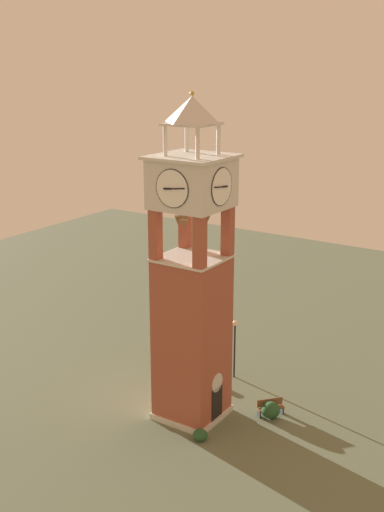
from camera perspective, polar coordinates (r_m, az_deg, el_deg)
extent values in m
plane|color=#5B664C|center=(39.18, 0.00, -13.71)|extent=(80.00, 80.00, 0.00)
cube|color=#9E4C38|center=(36.99, 0.00, -7.33)|extent=(3.36, 3.36, 9.54)
cube|color=beige|center=(39.09, 0.00, -13.49)|extent=(3.56, 3.56, 0.35)
cube|color=black|center=(37.82, 2.20, -12.92)|extent=(1.10, 0.04, 2.20)
cylinder|color=beige|center=(37.15, 2.22, -11.04)|extent=(1.10, 0.04, 1.10)
cube|color=#9E4C38|center=(33.06, 0.69, 1.13)|extent=(0.56, 0.56, 2.85)
cube|color=#9E4C38|center=(35.37, 3.15, 2.15)|extent=(0.56, 0.56, 2.85)
cube|color=#9E4C38|center=(34.60, -3.22, 1.82)|extent=(0.56, 0.56, 2.85)
cube|color=#9E4C38|center=(36.81, -0.62, 2.76)|extent=(0.56, 0.56, 2.85)
cube|color=beige|center=(35.30, 0.00, -0.16)|extent=(3.52, 3.52, 0.12)
cone|color=brown|center=(35.34, 0.73, 3.40)|extent=(0.52, 0.52, 0.41)
cone|color=brown|center=(35.41, -0.54, 3.43)|extent=(0.41, 0.41, 0.49)
cone|color=brown|center=(34.69, -1.25, 3.14)|extent=(0.38, 0.38, 0.49)
cone|color=brown|center=(34.13, -0.69, 2.92)|extent=(0.45, 0.45, 0.36)
cone|color=brown|center=(34.07, 0.48, 2.89)|extent=(0.43, 0.43, 0.40)
cone|color=brown|center=(34.58, 1.22, 3.10)|extent=(0.48, 0.48, 0.54)
cube|color=beige|center=(34.34, 0.00, 6.40)|extent=(3.60, 3.60, 2.62)
cylinder|color=white|center=(33.38, 2.62, 6.09)|extent=(1.99, 0.05, 1.99)
torus|color=black|center=(33.38, 2.62, 6.09)|extent=(2.01, 0.06, 2.01)
cube|color=black|center=(33.57, 2.93, 6.10)|extent=(0.50, 0.03, 0.14)
cube|color=black|center=(33.01, 2.36, 6.05)|extent=(0.80, 0.03, 0.15)
cylinder|color=white|center=(35.36, -2.48, 6.69)|extent=(1.99, 0.05, 1.99)
torus|color=black|center=(35.36, -2.48, 6.69)|extent=(2.01, 0.06, 2.01)
cube|color=black|center=(35.59, -2.32, 6.72)|extent=(0.50, 0.03, 0.14)
cube|color=black|center=(35.07, -2.94, 6.67)|extent=(0.80, 0.03, 0.15)
cylinder|color=white|center=(32.86, -1.76, 5.92)|extent=(0.05, 1.99, 1.99)
torus|color=black|center=(32.86, -1.76, 5.92)|extent=(0.06, 2.01, 2.01)
cube|color=black|center=(32.96, -2.18, 5.91)|extent=(0.03, 0.50, 0.14)
cube|color=black|center=(32.58, -1.25, 5.92)|extent=(0.03, 0.80, 0.15)
cylinder|color=white|center=(35.85, 1.62, 6.83)|extent=(0.05, 1.99, 1.99)
torus|color=black|center=(35.85, 1.62, 6.83)|extent=(0.06, 2.01, 2.01)
cube|color=black|center=(36.03, 1.33, 6.85)|extent=(0.03, 0.50, 0.14)
cube|color=black|center=(35.68, 2.21, 6.86)|extent=(0.03, 0.80, 0.15)
cube|color=beige|center=(34.12, 0.00, 8.70)|extent=(3.96, 3.96, 0.16)
cylinder|color=beige|center=(32.64, 0.50, 9.84)|extent=(0.22, 0.22, 1.54)
cylinder|color=beige|center=(34.31, 2.33, 10.16)|extent=(0.22, 0.22, 1.54)
cylinder|color=beige|center=(33.76, -2.37, 10.05)|extent=(0.22, 0.22, 1.54)
cylinder|color=beige|center=(35.37, -0.46, 10.37)|extent=(0.22, 0.22, 1.54)
cube|color=beige|center=(33.92, 0.00, 11.51)|extent=(2.42, 2.42, 0.12)
pyramid|color=beige|center=(33.86, 0.00, 12.74)|extent=(2.42, 2.42, 1.34)
sphere|color=#B79338|center=(33.82, 0.00, 14.07)|extent=(0.24, 0.24, 0.24)
cube|color=brown|center=(39.18, 6.92, -13.08)|extent=(1.50, 1.38, 0.06)
cube|color=brown|center=(39.20, 6.82, -12.60)|extent=(1.24, 1.09, 0.44)
cube|color=#2D2D33|center=(39.56, 7.90, -13.22)|extent=(0.32, 0.35, 0.42)
cube|color=#2D2D33|center=(39.06, 5.90, -13.56)|extent=(0.32, 0.35, 0.42)
cylinder|color=black|center=(42.61, 3.74, -8.36)|extent=(0.12, 0.12, 3.62)
sphere|color=#F9EFCC|center=(41.81, 3.79, -5.90)|extent=(0.36, 0.36, 0.36)
cylinder|color=#4C4C51|center=(43.52, 0.03, -9.82)|extent=(0.52, 0.52, 0.80)
ellipsoid|color=#234C28|center=(36.72, 0.73, -15.41)|extent=(0.81, 0.81, 0.63)
ellipsoid|color=#234C28|center=(38.93, 6.90, -13.25)|extent=(1.10, 1.10, 0.95)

